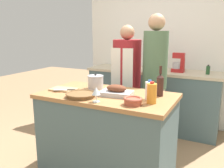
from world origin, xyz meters
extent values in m
cube|color=#4C666B|center=(0.00, 0.00, 0.44)|extent=(1.32, 0.72, 0.87)
cube|color=#A37042|center=(0.00, 0.00, 0.89)|extent=(1.36, 0.74, 0.04)
cube|color=#4C666B|center=(0.00, 1.54, 0.45)|extent=(2.02, 0.58, 0.90)
cube|color=beige|center=(0.00, 1.54, 0.92)|extent=(2.09, 0.60, 0.04)
cube|color=silver|center=(0.00, 1.89, 1.27)|extent=(2.59, 0.10, 2.55)
cube|color=#BCBCC1|center=(0.11, -0.02, 0.94)|extent=(0.33, 0.24, 0.04)
ellipsoid|color=brown|center=(0.11, -0.02, 0.99)|extent=(0.21, 0.14, 0.07)
cylinder|color=brown|center=(-0.17, -0.22, 0.93)|extent=(0.27, 0.27, 0.03)
torus|color=brown|center=(-0.17, -0.22, 0.95)|extent=(0.29, 0.29, 0.02)
cube|color=tan|center=(-0.49, -0.08, 0.92)|extent=(0.30, 0.20, 0.02)
cylinder|color=#B7B7BC|center=(-0.22, 0.14, 0.98)|extent=(0.17, 0.17, 0.13)
cylinder|color=#B7B7BC|center=(-0.22, 0.14, 1.05)|extent=(0.17, 0.17, 0.01)
sphere|color=black|center=(-0.22, 0.14, 1.07)|extent=(0.02, 0.02, 0.02)
cylinder|color=#A84C38|center=(0.37, -0.22, 0.94)|extent=(0.15, 0.15, 0.05)
torus|color=#A84C38|center=(0.37, -0.22, 0.97)|extent=(0.16, 0.16, 0.03)
cylinder|color=orange|center=(0.50, -0.10, 1.00)|extent=(0.09, 0.09, 0.18)
cylinder|color=red|center=(0.50, -0.10, 1.10)|extent=(0.04, 0.04, 0.02)
cylinder|color=white|center=(0.45, 0.00, 1.00)|extent=(0.08, 0.08, 0.17)
cylinder|color=#3360B2|center=(0.45, 0.00, 1.09)|extent=(0.03, 0.03, 0.02)
cylinder|color=#381E19|center=(0.50, 0.16, 1.01)|extent=(0.07, 0.07, 0.18)
cone|color=#381E19|center=(0.50, 0.16, 1.12)|extent=(0.07, 0.07, 0.04)
cylinder|color=#381E19|center=(0.50, 0.16, 1.17)|extent=(0.03, 0.03, 0.08)
cylinder|color=silver|center=(0.05, -0.29, 0.92)|extent=(0.07, 0.07, 0.00)
cylinder|color=silver|center=(0.05, -0.29, 0.95)|extent=(0.01, 0.01, 0.06)
cone|color=silver|center=(0.05, -0.29, 1.02)|extent=(0.08, 0.08, 0.07)
cube|color=#B7B7BC|center=(-0.47, -0.15, 0.94)|extent=(0.14, 0.10, 0.01)
cube|color=black|center=(-0.37, -0.09, 0.94)|extent=(0.09, 0.07, 0.01)
cube|color=#B22323|center=(0.39, 1.52, 0.96)|extent=(0.18, 0.14, 0.05)
cylinder|color=#B7B7BC|center=(0.37, 1.52, 1.04)|extent=(0.13, 0.13, 0.09)
cube|color=#B22323|center=(0.45, 1.52, 1.07)|extent=(0.05, 0.08, 0.15)
cube|color=#B22323|center=(0.39, 1.52, 1.18)|extent=(0.17, 0.08, 0.08)
cylinder|color=#234C28|center=(0.81, 1.51, 1.00)|extent=(0.05, 0.05, 0.12)
cylinder|color=black|center=(0.81, 1.51, 1.07)|extent=(0.02, 0.02, 0.02)
cylinder|color=#234C28|center=(-0.04, 1.66, 1.01)|extent=(0.06, 0.06, 0.14)
cylinder|color=black|center=(-0.04, 1.66, 1.09)|extent=(0.03, 0.03, 0.02)
cylinder|color=#234C28|center=(-0.54, 1.39, 1.03)|extent=(0.07, 0.07, 0.19)
cylinder|color=black|center=(-0.54, 1.39, 1.14)|extent=(0.03, 0.03, 0.02)
cube|color=beige|center=(-0.15, 0.83, 0.39)|extent=(0.31, 0.22, 0.78)
cylinder|color=maroon|center=(-0.15, 0.83, 1.10)|extent=(0.37, 0.37, 0.65)
sphere|color=tan|center=(-0.15, 0.83, 1.52)|extent=(0.19, 0.19, 0.19)
cube|color=silver|center=(-0.14, 0.66, 0.92)|extent=(0.29, 0.03, 0.82)
cube|color=beige|center=(0.25, 0.79, 0.42)|extent=(0.25, 0.18, 0.84)
cylinder|color=#4C6B4C|center=(0.25, 0.79, 1.19)|extent=(0.30, 0.30, 0.70)
sphere|color=tan|center=(0.25, 0.79, 1.64)|extent=(0.20, 0.20, 0.20)
camera|label=1|loc=(1.10, -2.04, 1.54)|focal=38.00mm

